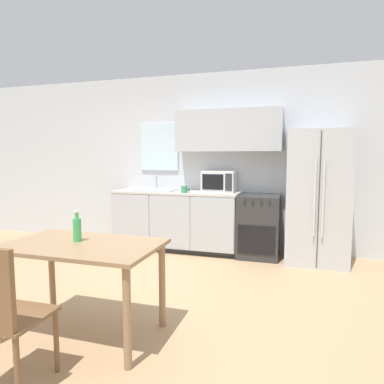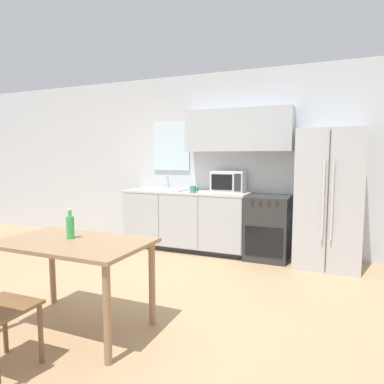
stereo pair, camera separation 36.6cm
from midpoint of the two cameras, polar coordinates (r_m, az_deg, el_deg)
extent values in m
plane|color=tan|center=(3.60, -5.80, -17.55)|extent=(12.00, 12.00, 0.00)
cube|color=silver|center=(5.40, 5.68, 5.06)|extent=(12.00, 0.06, 2.70)
cube|color=silver|center=(5.62, -1.60, 7.48)|extent=(0.64, 0.04, 0.75)
cube|color=#B2B7BC|center=(5.11, 9.78, 10.11)|extent=(1.56, 0.32, 0.61)
cube|color=#333333|center=(5.41, 1.17, -8.97)|extent=(1.91, 0.54, 0.08)
cube|color=#B2B7BC|center=(5.28, 1.06, -4.45)|extent=(1.91, 0.60, 0.80)
cube|color=#B2B7BC|center=(5.28, -6.61, -4.49)|extent=(0.62, 0.01, 0.78)
cube|color=#B2B7BC|center=(5.01, -0.24, -5.04)|extent=(0.62, 0.01, 0.78)
cube|color=#B2B7BC|center=(4.80, 6.79, -5.57)|extent=(0.62, 0.01, 0.78)
cube|color=beige|center=(5.22, 1.07, 0.00)|extent=(1.93, 0.62, 0.03)
cube|color=#2D2D2D|center=(4.97, 14.65, -5.73)|extent=(0.58, 0.60, 0.89)
cube|color=black|center=(4.70, 14.06, -8.05)|extent=(0.50, 0.01, 0.39)
cylinder|color=#262626|center=(4.62, 12.23, -1.60)|extent=(0.03, 0.02, 0.03)
cylinder|color=#262626|center=(4.61, 13.50, -1.66)|extent=(0.03, 0.02, 0.03)
cylinder|color=#262626|center=(4.59, 14.93, -1.73)|extent=(0.03, 0.02, 0.03)
cylinder|color=#262626|center=(4.58, 16.22, -1.79)|extent=(0.03, 0.02, 0.03)
cube|color=silver|center=(4.81, 23.84, -1.04)|extent=(0.80, 0.69, 1.78)
cube|color=#3F3F3F|center=(4.47, 23.91, -1.55)|extent=(0.01, 0.01, 1.72)
cylinder|color=silver|center=(4.43, 23.29, -1.11)|extent=(0.02, 0.02, 0.98)
cylinder|color=silver|center=(4.44, 24.58, -1.16)|extent=(0.02, 0.02, 0.98)
cube|color=#B7BABC|center=(5.38, -2.85, 0.42)|extent=(0.72, 0.40, 0.02)
cylinder|color=silver|center=(5.52, -2.14, 1.67)|extent=(0.02, 0.02, 0.19)
cylinder|color=silver|center=(5.45, -2.45, 2.53)|extent=(0.02, 0.14, 0.02)
cube|color=silver|center=(5.12, 8.18, 1.74)|extent=(0.49, 0.30, 0.31)
cube|color=black|center=(4.99, 7.07, 1.64)|extent=(0.31, 0.01, 0.22)
cube|color=#2D2D33|center=(4.93, 9.70, 1.55)|extent=(0.10, 0.01, 0.25)
cylinder|color=#3F8C66|center=(4.97, 2.26, 0.44)|extent=(0.09, 0.09, 0.10)
torus|color=#3F8C66|center=(4.94, 3.01, 0.47)|extent=(0.02, 0.08, 0.08)
cube|color=#997551|center=(2.92, -15.83, -8.14)|extent=(1.23, 0.74, 0.03)
cylinder|color=#997551|center=(2.50, -9.70, -19.57)|extent=(0.06, 0.06, 0.72)
cylinder|color=#997551|center=(3.60, -19.57, -11.76)|extent=(0.06, 0.06, 0.72)
cylinder|color=#997551|center=(3.00, -3.10, -15.04)|extent=(0.06, 0.06, 0.72)
cylinder|color=brown|center=(2.91, -25.48, -19.40)|extent=(0.03, 0.03, 0.43)
cylinder|color=brown|center=(2.70, -20.18, -21.34)|extent=(0.03, 0.03, 0.43)
cylinder|color=#3FB259|center=(2.99, -16.37, -5.72)|extent=(0.07, 0.07, 0.19)
cylinder|color=#3FB259|center=(2.97, -16.43, -3.49)|extent=(0.03, 0.03, 0.05)
cylinder|color=white|center=(2.96, -16.45, -2.85)|extent=(0.03, 0.03, 0.02)
camera|label=1|loc=(0.18, -87.16, 0.30)|focal=32.00mm
camera|label=2|loc=(0.18, 92.84, -0.30)|focal=32.00mm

